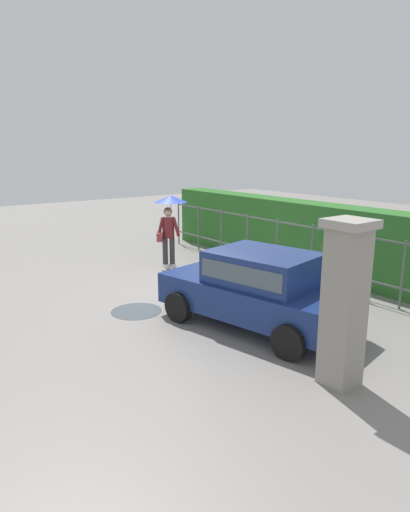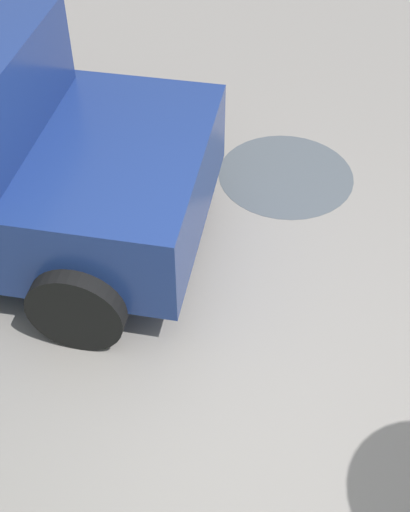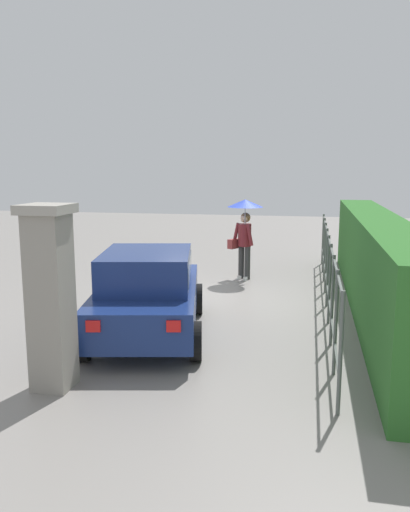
{
  "view_description": "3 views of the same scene",
  "coord_description": "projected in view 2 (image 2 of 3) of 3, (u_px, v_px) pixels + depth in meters",
  "views": [
    {
      "loc": [
        8.5,
        -6.31,
        3.34
      ],
      "look_at": [
        0.49,
        -0.31,
        0.94
      ],
      "focal_mm": 31.58,
      "sensor_mm": 36.0,
      "label": 1
    },
    {
      "loc": [
        -0.56,
        2.06,
        3.35
      ],
      "look_at": [
        0.35,
        -0.14,
        0.96
      ],
      "focal_mm": 47.46,
      "sensor_mm": 36.0,
      "label": 2
    },
    {
      "loc": [
        10.73,
        2.06,
        2.87
      ],
      "look_at": [
        -0.08,
        -0.17,
        0.95
      ],
      "focal_mm": 35.86,
      "sensor_mm": 36.0,
      "label": 3
    }
  ],
  "objects": [
    {
      "name": "puddle_near",
      "position": [
        286.0,
        175.0,
        5.37
      ],
      "size": [
        1.07,
        1.07,
        0.0
      ],
      "primitive_type": "cylinder",
      "color": "#4C545B",
      "rests_on": "ground"
    },
    {
      "name": "ground_plane",
      "position": [
        252.0,
        407.0,
        3.87
      ],
      "size": [
        40.0,
        40.0,
        0.0
      ],
      "primitive_type": "plane",
      "color": "gray"
    }
  ]
}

